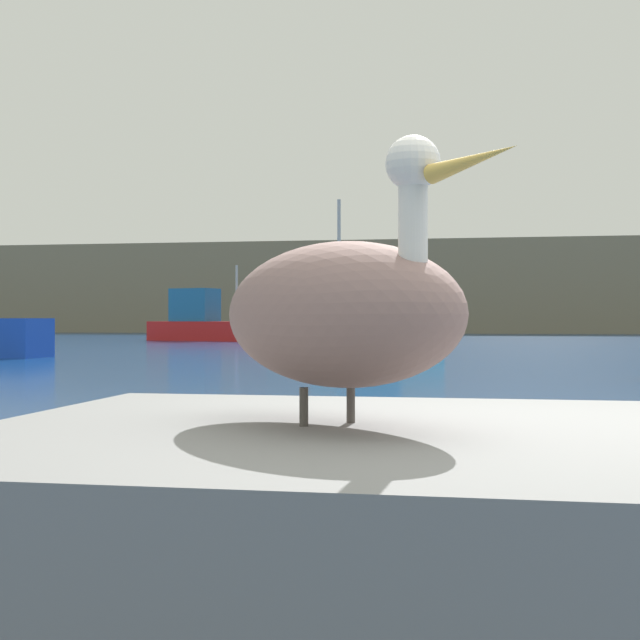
# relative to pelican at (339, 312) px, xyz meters

# --- Properties ---
(ground_plane) EXTENTS (260.00, 260.00, 0.00)m
(ground_plane) POSITION_rel_pelican_xyz_m (0.91, 0.29, -1.15)
(ground_plane) COLOR navy
(hillside_backdrop) EXTENTS (140.00, 13.73, 7.28)m
(hillside_backdrop) POSITION_rel_pelican_xyz_m (0.91, 73.56, 2.49)
(hillside_backdrop) COLOR #7F755B
(hillside_backdrop) RESTS_ON ground
(pier_dock) EXTENTS (2.45, 2.34, 0.76)m
(pier_dock) POSITION_rel_pelican_xyz_m (-0.01, 0.01, -0.77)
(pier_dock) COLOR gray
(pier_dock) RESTS_ON ground
(pelican) EXTENTS (1.20, 1.22, 0.92)m
(pelican) POSITION_rel_pelican_xyz_m (0.00, 0.00, 0.00)
(pelican) COLOR gray
(pelican) RESTS_ON pier_dock
(fishing_boat_teal) EXTENTS (4.57, 1.43, 5.25)m
(fishing_boat_teal) POSITION_rel_pelican_xyz_m (-3.18, 27.93, -0.11)
(fishing_boat_teal) COLOR teal
(fishing_boat_teal) RESTS_ON ground
(fishing_boat_red) EXTENTS (6.43, 3.50, 3.84)m
(fishing_boat_red) POSITION_rel_pelican_xyz_m (-13.90, 41.85, -0.19)
(fishing_boat_red) COLOR red
(fishing_boat_red) RESTS_ON ground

